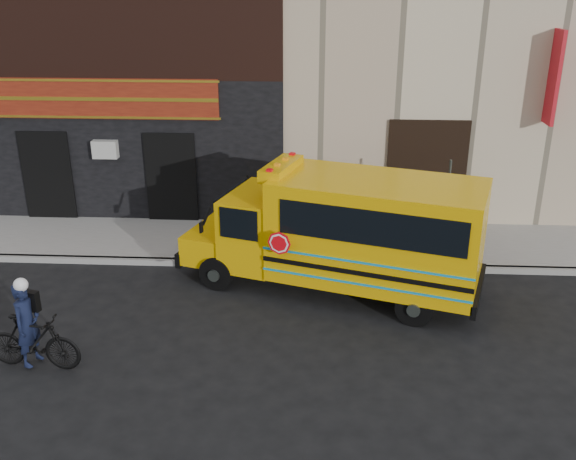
# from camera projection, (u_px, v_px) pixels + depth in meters

# --- Properties ---
(ground) EXTENTS (120.00, 120.00, 0.00)m
(ground) POSITION_uv_depth(u_px,v_px,m) (268.00, 319.00, 13.69)
(ground) COLOR black
(ground) RESTS_ON ground
(curb) EXTENTS (40.00, 0.20, 0.15)m
(curb) POSITION_uv_depth(u_px,v_px,m) (277.00, 264.00, 16.06)
(curb) COLOR gray
(curb) RESTS_ON ground
(sidewalk) EXTENTS (40.00, 3.00, 0.15)m
(sidewalk) POSITION_uv_depth(u_px,v_px,m) (280.00, 241.00, 17.45)
(sidewalk) COLOR gray
(sidewalk) RESTS_ON ground
(school_bus) EXTENTS (7.22, 4.11, 2.92)m
(school_bus) POSITION_uv_depth(u_px,v_px,m) (347.00, 231.00, 14.34)
(school_bus) COLOR black
(school_bus) RESTS_ON ground
(sign_pole) EXTENTS (0.09, 0.24, 2.74)m
(sign_pole) POSITION_uv_depth(u_px,v_px,m) (446.00, 208.00, 15.63)
(sign_pole) COLOR #414943
(sign_pole) RESTS_ON ground
(bicycle) EXTENTS (1.85, 0.67, 1.09)m
(bicycle) POSITION_uv_depth(u_px,v_px,m) (34.00, 342.00, 11.84)
(bicycle) COLOR black
(bicycle) RESTS_ON ground
(cyclist) EXTENTS (0.54, 0.68, 1.65)m
(cyclist) POSITION_uv_depth(u_px,v_px,m) (28.00, 326.00, 11.81)
(cyclist) COLOR black
(cyclist) RESTS_ON ground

